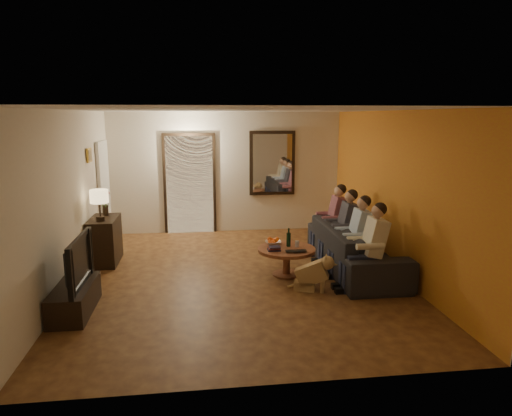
{
  "coord_description": "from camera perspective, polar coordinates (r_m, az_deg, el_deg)",
  "views": [
    {
      "loc": [
        -0.62,
        -6.87,
        2.51
      ],
      "look_at": [
        0.3,
        0.3,
        1.05
      ],
      "focal_mm": 32.0,
      "sensor_mm": 36.0,
      "label": 1
    }
  ],
  "objects": [
    {
      "name": "tv",
      "position": [
        6.31,
        -22.07,
        -6.24
      ],
      "size": [
        1.11,
        0.15,
        0.64
      ],
      "primitive_type": "imported",
      "rotation": [
        0.0,
        0.0,
        1.57
      ],
      "color": "black",
      "rests_on": "tv_stand"
    },
    {
      "name": "person_b",
      "position": [
        7.38,
        12.38,
        -3.86
      ],
      "size": [
        0.6,
        0.4,
        1.2
      ],
      "primitive_type": null,
      "color": "tan",
      "rests_on": "sofa"
    },
    {
      "name": "floor",
      "position": [
        7.34,
        -2.05,
        -8.59
      ],
      "size": [
        5.0,
        6.0,
        0.01
      ],
      "primitive_type": "cube",
      "color": "#452312",
      "rests_on": "ground"
    },
    {
      "name": "wine_bottle",
      "position": [
        7.35,
        4.1,
        -3.63
      ],
      "size": [
        0.07,
        0.07,
        0.31
      ],
      "primitive_type": null,
      "color": "black",
      "rests_on": "coffee_table"
    },
    {
      "name": "person_d",
      "position": [
        8.48,
        9.68,
        -1.76
      ],
      "size": [
        0.6,
        0.4,
        1.2
      ],
      "primitive_type": null,
      "color": "tan",
      "rests_on": "sofa"
    },
    {
      "name": "door_trim",
      "position": [
        9.95,
        -8.28,
        2.87
      ],
      "size": [
        1.12,
        0.04,
        2.22
      ],
      "primitive_type": "cube",
      "color": "black",
      "rests_on": "floor"
    },
    {
      "name": "art_canvas",
      "position": [
        8.4,
        -20.03,
        6.23
      ],
      "size": [
        0.01,
        0.22,
        0.18
      ],
      "primitive_type": "cube",
      "color": "brown",
      "rests_on": "left_wall"
    },
    {
      "name": "dog",
      "position": [
        6.75,
        6.99,
        -7.98
      ],
      "size": [
        0.61,
        0.41,
        0.56
      ],
      "primitive_type": null,
      "rotation": [
        0.0,
        0.0,
        -0.34
      ],
      "color": "#926943",
      "rests_on": "floor"
    },
    {
      "name": "person_a",
      "position": [
        6.84,
        14.06,
        -5.16
      ],
      "size": [
        0.6,
        0.4,
        1.2
      ],
      "primitive_type": null,
      "color": "tan",
      "rests_on": "sofa"
    },
    {
      "name": "ceiling",
      "position": [
        6.9,
        -2.2,
        12.16
      ],
      "size": [
        5.0,
        6.0,
        0.01
      ],
      "primitive_type": "cube",
      "color": "white",
      "rests_on": "back_wall"
    },
    {
      "name": "dresser",
      "position": [
        8.34,
        -18.37,
        -3.86
      ],
      "size": [
        0.45,
        0.89,
        0.79
      ],
      "primitive_type": "cube",
      "color": "black",
      "rests_on": "floor"
    },
    {
      "name": "laptop",
      "position": [
        7.04,
        5.09,
        -5.53
      ],
      "size": [
        0.34,
        0.23,
        0.03
      ],
      "primitive_type": "imported",
      "rotation": [
        0.0,
        0.0,
        -0.04
      ],
      "color": "black",
      "rests_on": "coffee_table"
    },
    {
      "name": "tv_stand",
      "position": [
        6.47,
        -21.73,
        -10.5
      ],
      "size": [
        0.45,
        1.1,
        0.37
      ],
      "primitive_type": "cube",
      "color": "black",
      "rests_on": "floor"
    },
    {
      "name": "wine_glass",
      "position": [
        7.36,
        5.16,
        -4.49
      ],
      "size": [
        0.06,
        0.06,
        0.1
      ],
      "primitive_type": "cylinder",
      "color": "silver",
      "rests_on": "coffee_table"
    },
    {
      "name": "coffee_table",
      "position": [
        7.35,
        3.82,
        -6.71
      ],
      "size": [
        1.09,
        1.09,
        0.45
      ],
      "primitive_type": "cylinder",
      "rotation": [
        0.0,
        0.0,
        -0.21
      ],
      "color": "brown",
      "rests_on": "floor"
    },
    {
      "name": "fridge_glimpse",
      "position": [
        9.99,
        -6.82,
        2.06
      ],
      "size": [
        0.45,
        0.03,
        1.7
      ],
      "primitive_type": "cube",
      "color": "silver",
      "rests_on": "floor"
    },
    {
      "name": "white_door",
      "position": [
        9.47,
        -18.43,
        1.78
      ],
      "size": [
        0.06,
        0.85,
        2.04
      ],
      "primitive_type": "cube",
      "color": "white",
      "rests_on": "floor"
    },
    {
      "name": "orange_accent",
      "position": [
        7.64,
        16.83,
        1.81
      ],
      "size": [
        0.01,
        6.0,
        2.6
      ],
      "primitive_type": "cube",
      "color": "orange",
      "rests_on": "right_wall"
    },
    {
      "name": "bowl",
      "position": [
        7.46,
        2.16,
        -4.38
      ],
      "size": [
        0.26,
        0.26,
        0.06
      ],
      "primitive_type": "imported",
      "color": "white",
      "rests_on": "coffee_table"
    },
    {
      "name": "left_wall",
      "position": [
        7.22,
        -22.28,
        0.91
      ],
      "size": [
        0.02,
        6.0,
        2.6
      ],
      "primitive_type": "cube",
      "color": "beige",
      "rests_on": "floor"
    },
    {
      "name": "front_wall",
      "position": [
        4.1,
        1.73,
        -5.76
      ],
      "size": [
        5.0,
        0.02,
        2.6
      ],
      "primitive_type": "cube",
      "color": "beige",
      "rests_on": "floor"
    },
    {
      "name": "flower_vase",
      "position": [
        8.42,
        -18.35,
        0.57
      ],
      "size": [
        0.14,
        0.14,
        0.44
      ],
      "primitive_type": null,
      "color": "red",
      "rests_on": "dresser"
    },
    {
      "name": "right_wall",
      "position": [
        7.64,
        16.9,
        1.81
      ],
      "size": [
        0.02,
        6.0,
        2.6
      ],
      "primitive_type": "cube",
      "color": "beige",
      "rests_on": "floor"
    },
    {
      "name": "back_wall",
      "position": [
        9.96,
        -3.7,
        4.42
      ],
      "size": [
        5.0,
        0.02,
        2.6
      ],
      "primitive_type": "cube",
      "color": "beige",
      "rests_on": "floor"
    },
    {
      "name": "mirror_frame",
      "position": [
        10.01,
        2.04,
        5.63
      ],
      "size": [
        1.0,
        0.05,
        1.4
      ],
      "primitive_type": "cube",
      "color": "black",
      "rests_on": "back_wall"
    },
    {
      "name": "person_c",
      "position": [
        7.92,
        10.94,
        -2.74
      ],
      "size": [
        0.6,
        0.4,
        1.2
      ],
      "primitive_type": null,
      "color": "tan",
      "rests_on": "sofa"
    },
    {
      "name": "framed_art",
      "position": [
        8.4,
        -20.13,
        6.22
      ],
      "size": [
        0.03,
        0.28,
        0.24
      ],
      "primitive_type": "cube",
      "color": "#B28C33",
      "rests_on": "left_wall"
    },
    {
      "name": "mirror_glass",
      "position": [
        9.98,
        2.07,
        5.61
      ],
      "size": [
        0.86,
        0.02,
        1.26
      ],
      "primitive_type": "cube",
      "color": "white",
      "rests_on": "back_wall"
    },
    {
      "name": "kitchen_doorway",
      "position": [
        9.96,
        -8.28,
        2.87
      ],
      "size": [
        1.0,
        0.06,
        2.1
      ],
      "primitive_type": "cube",
      "color": "#FFE0A5",
      "rests_on": "floor"
    },
    {
      "name": "table_lamp",
      "position": [
        7.99,
        -18.96,
        0.33
      ],
      "size": [
        0.3,
        0.3,
        0.54
      ],
      "primitive_type": null,
      "color": "beige",
      "rests_on": "dresser"
    },
    {
      "name": "sofa",
      "position": [
        7.74,
        12.27,
        -4.89
      ],
      "size": [
        2.55,
        1.01,
        0.74
      ],
      "primitive_type": "imported",
      "rotation": [
        0.0,
        0.0,
        1.57
      ],
      "color": "black",
      "rests_on": "floor"
    },
    {
      "name": "book_stack",
      "position": [
        7.14,
        2.27,
        -5.06
      ],
      "size": [
        0.2,
        0.15,
        0.07
      ],
      "primitive_type": null,
      "color": "black",
      "rests_on": "coffee_table"
    },
    {
      "name": "oranges",
      "position": [
        7.44,
        2.17,
        -3.87
      ],
      "size": [
        0.2,
        0.2,
        0.08
      ],
      "primitive_type": null,
      "color": "#FF5F15",
      "rests_on": "bowl"
    }
  ]
}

